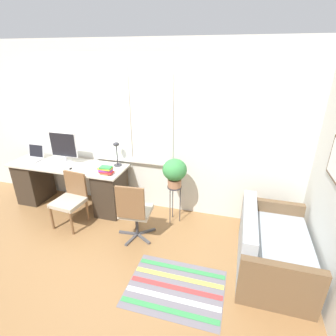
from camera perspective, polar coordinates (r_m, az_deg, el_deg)
name	(u,v)px	position (r m, az deg, el deg)	size (l,w,h in m)	color
ground_plane	(102,221)	(4.45, -14.15, -11.07)	(14.00, 14.00, 0.00)	olive
wall_back_with_window	(116,128)	(4.44, -11.30, 8.53)	(9.00, 0.12, 2.70)	silver
wall_right_with_picture	(334,164)	(3.47, 32.42, 0.79)	(0.08, 9.00, 2.70)	silver
desk	(71,184)	(4.84, -20.44, -3.22)	(2.01, 0.63, 0.78)	beige
laptop	(33,157)	(5.14, -27.25, 2.20)	(0.30, 0.29, 0.25)	#B7B7BC
monitor	(64,147)	(4.71, -21.77, 4.25)	(0.49, 0.21, 0.52)	silver
keyboard	(57,167)	(4.65, -23.10, 0.27)	(0.37, 0.11, 0.02)	silver
mouse	(71,168)	(4.48, -20.43, -0.10)	(0.03, 0.06, 0.03)	black
desk_lamp	(117,150)	(4.33, -11.11, 3.83)	(0.14, 0.14, 0.40)	#2D2D33
book_stack	(106,170)	(4.13, -13.38, -0.44)	(0.24, 0.16, 0.12)	olive
desk_chair_wooden	(70,198)	(4.31, -20.47, -6.21)	(0.46, 0.47, 0.82)	brown
office_chair_swivel	(134,211)	(3.73, -7.34, -9.24)	(0.54, 0.55, 0.91)	#47474C
couch_loveseat	(271,249)	(3.60, 21.44, -16.17)	(0.81, 1.34, 0.74)	#9EA8B2
plant_stand	(174,192)	(4.05, 1.40, -5.18)	(0.22, 0.22, 0.62)	#333338
potted_plant	(175,171)	(3.90, 1.46, -0.69)	(0.36, 0.36, 0.44)	#9E6B4C
floor_rug_striped	(176,288)	(3.32, 1.65, -24.63)	(1.10, 0.83, 0.01)	slate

